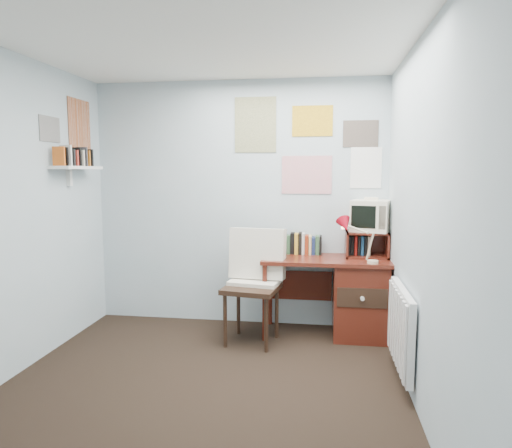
{
  "coord_description": "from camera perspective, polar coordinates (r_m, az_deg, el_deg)",
  "views": [
    {
      "loc": [
        0.85,
        -2.88,
        1.59
      ],
      "look_at": [
        0.3,
        0.93,
        1.14
      ],
      "focal_mm": 32.0,
      "sensor_mm": 36.0,
      "label": 1
    }
  ],
  "objects": [
    {
      "name": "ground",
      "position": [
        3.4,
        -7.84,
        -21.35
      ],
      "size": [
        3.5,
        3.5,
        0.0
      ],
      "primitive_type": "plane",
      "color": "black",
      "rests_on": "ground"
    },
    {
      "name": "back_wall",
      "position": [
        4.72,
        -2.24,
        2.53
      ],
      "size": [
        3.0,
        0.02,
        2.5
      ],
      "primitive_type": "cube",
      "color": "#B1C0CB",
      "rests_on": "ground"
    },
    {
      "name": "right_wall",
      "position": [
        2.97,
        20.77,
        -0.38
      ],
      "size": [
        0.02,
        3.5,
        2.5
      ],
      "primitive_type": "cube",
      "color": "#B1C0CB",
      "rests_on": "ground"
    },
    {
      "name": "ceiling",
      "position": [
        3.13,
        -8.64,
        23.45
      ],
      "size": [
        3.0,
        3.5,
        0.02
      ],
      "primitive_type": "cube",
      "color": "white",
      "rests_on": "back_wall"
    },
    {
      "name": "desk",
      "position": [
        4.53,
        12.09,
        -8.66
      ],
      "size": [
        1.2,
        0.55,
        0.76
      ],
      "color": "#561E13",
      "rests_on": "ground"
    },
    {
      "name": "desk_chair",
      "position": [
        4.24,
        -0.56,
        -8.07
      ],
      "size": [
        0.6,
        0.58,
        1.02
      ],
      "primitive_type": "cube",
      "rotation": [
        0.0,
        0.0,
        -0.16
      ],
      "color": "black",
      "rests_on": "ground"
    },
    {
      "name": "desk_lamp",
      "position": [
        4.23,
        14.45,
        -2.38
      ],
      "size": [
        0.27,
        0.24,
        0.36
      ],
      "primitive_type": "cube",
      "rotation": [
        0.0,
        0.0,
        -0.09
      ],
      "color": "#B50C1E",
      "rests_on": "desk"
    },
    {
      "name": "tv_riser",
      "position": [
        4.54,
        13.64,
        -2.45
      ],
      "size": [
        0.4,
        0.3,
        0.25
      ],
      "primitive_type": "cube",
      "color": "#561E13",
      "rests_on": "desk"
    },
    {
      "name": "crt_tv",
      "position": [
        4.53,
        14.17,
        1.19
      ],
      "size": [
        0.42,
        0.4,
        0.33
      ],
      "primitive_type": "cube",
      "rotation": [
        0.0,
        0.0,
        -0.28
      ],
      "color": "#EFE3C8",
      "rests_on": "tv_riser"
    },
    {
      "name": "book_row",
      "position": [
        4.6,
        5.7,
        -2.38
      ],
      "size": [
        0.6,
        0.14,
        0.22
      ],
      "primitive_type": "cube",
      "color": "#561E13",
      "rests_on": "desk"
    },
    {
      "name": "radiator",
      "position": [
        3.67,
        17.7,
        -12.25
      ],
      "size": [
        0.09,
        0.8,
        0.6
      ],
      "primitive_type": "cube",
      "color": "white",
      "rests_on": "right_wall"
    },
    {
      "name": "wall_shelf",
      "position": [
        4.57,
        -21.48,
        6.58
      ],
      "size": [
        0.2,
        0.62,
        0.24
      ],
      "primitive_type": "cube",
      "color": "white",
      "rests_on": "left_wall"
    },
    {
      "name": "posters_back",
      "position": [
        4.63,
        6.4,
        9.84
      ],
      "size": [
        1.2,
        0.01,
        0.9
      ],
      "primitive_type": "cube",
      "color": "white",
      "rests_on": "back_wall"
    },
    {
      "name": "posters_left",
      "position": [
        4.63,
        -22.72,
        11.23
      ],
      "size": [
        0.01,
        0.7,
        0.6
      ],
      "primitive_type": "cube",
      "color": "white",
      "rests_on": "left_wall"
    }
  ]
}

